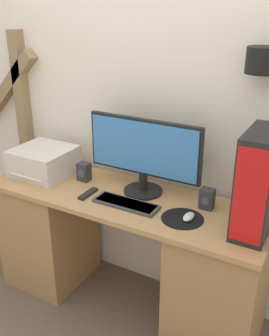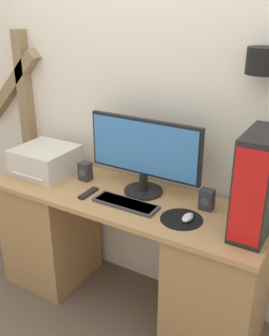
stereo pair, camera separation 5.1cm
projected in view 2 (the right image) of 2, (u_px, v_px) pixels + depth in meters
The scene contains 12 objects.
ground_plane at pixel (102, 329), 2.42m from camera, with size 12.00×12.00×0.00m, color brown.
wall_back at pixel (152, 92), 2.36m from camera, with size 6.40×0.21×2.70m.
desk at pixel (125, 251), 2.47m from camera, with size 1.72×0.55×0.80m.
monitor at pixel (144, 152), 2.27m from camera, with size 0.71×0.23×0.45m.
keyboard at pixel (126, 203), 2.21m from camera, with size 0.38×0.13×0.02m.
mousepad at pixel (181, 219), 2.07m from camera, with size 0.23×0.23×0.00m.
mouse at pixel (188, 217), 2.06m from camera, with size 0.05×0.10×0.03m.
computer_tower at pixel (258, 185), 1.87m from camera, with size 0.16×0.35×0.52m.
printer at pixel (46, 160), 2.60m from camera, with size 0.36×0.36×0.17m.
speaker_left at pixel (85, 171), 2.51m from camera, with size 0.08×0.07×0.12m.
speaker_right at pixel (207, 200), 2.15m from camera, with size 0.08×0.07×0.12m.
remote_control at pixel (88, 193), 2.34m from camera, with size 0.04×0.16×0.02m.
Camera 2 is at (1.11, -1.47, 1.87)m, focal length 42.00 mm.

